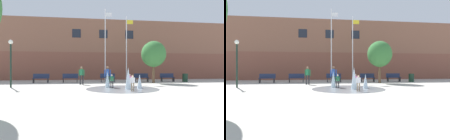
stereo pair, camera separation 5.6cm
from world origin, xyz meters
TOP-DOWN VIEW (x-y plane):
  - ground_plane at (0.00, 0.00)m, footprint 100.00×100.00m
  - library_building at (0.00, 19.07)m, footprint 36.00×6.05m
  - splash_fountain at (0.57, 5.11)m, footprint 5.06×5.06m
  - park_bench_left_of_flagpoles at (-6.73, 11.48)m, footprint 1.60×0.44m
  - park_bench_under_left_flagpole at (-3.81, 11.53)m, footprint 1.60×0.44m
  - park_bench_under_right_flagpole at (0.11, 11.62)m, footprint 1.60×0.44m
  - park_bench_near_trashcan at (3.84, 11.61)m, footprint 1.60×0.44m
  - park_bench_far_right at (6.82, 11.58)m, footprint 1.60×0.44m
  - child_with_pink_shirt at (-0.22, 5.47)m, footprint 0.31×0.23m
  - adult_watching at (-0.44, 6.41)m, footprint 0.50×0.38m
  - child_in_fountain at (1.20, 5.91)m, footprint 0.31×0.24m
  - child_running at (0.81, 3.47)m, footprint 0.31×0.19m
  - teen_by_trashcan at (-2.52, 8.75)m, footprint 0.50×0.39m
  - flagpole_left at (-0.06, 12.38)m, footprint 0.80×0.10m
  - flagpole_right at (2.36, 12.38)m, footprint 0.80×0.10m
  - lamp_post_left_lane at (-7.65, 6.83)m, footprint 0.32×0.32m
  - trash_can at (8.49, 10.78)m, footprint 0.56×0.56m
  - street_tree_near_building at (4.53, 9.76)m, footprint 2.44×2.44m

SIDE VIEW (x-z plane):
  - ground_plane at x=0.00m, z-range 0.00..0.00m
  - trash_can at x=8.49m, z-range 0.00..0.90m
  - park_bench_left_of_flagpoles at x=-6.73m, z-range 0.02..0.93m
  - park_bench_under_left_flagpole at x=-3.81m, z-range 0.02..0.93m
  - park_bench_under_right_flagpole at x=0.11m, z-range 0.02..0.93m
  - park_bench_near_trashcan at x=3.84m, z-range 0.02..0.93m
  - park_bench_far_right at x=6.82m, z-range 0.02..0.93m
  - splash_fountain at x=0.57m, z-range -0.26..1.24m
  - child_with_pink_shirt at x=-0.22m, z-range 0.09..1.07m
  - child_in_fountain at x=1.20m, z-range 0.09..1.07m
  - child_running at x=0.81m, z-range 0.09..1.07m
  - adult_watching at x=-0.44m, z-range 0.14..1.73m
  - teen_by_trashcan at x=-2.52m, z-range 0.14..1.73m
  - lamp_post_left_lane at x=-7.65m, z-range 0.57..4.13m
  - street_tree_near_building at x=4.53m, z-range 0.78..4.97m
  - flagpole_right at x=2.36m, z-range 0.24..7.60m
  - library_building at x=0.00m, z-range 0.00..8.04m
  - flagpole_left at x=-0.06m, z-range 0.25..8.37m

